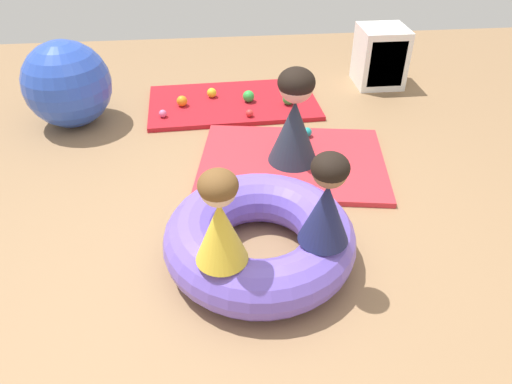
{
  "coord_description": "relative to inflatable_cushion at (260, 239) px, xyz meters",
  "views": [
    {
      "loc": [
        -0.15,
        -2.02,
        1.95
      ],
      "look_at": [
        0.07,
        0.2,
        0.33
      ],
      "focal_mm": 33.52,
      "sensor_mm": 36.0,
      "label": 1
    }
  ],
  "objects": [
    {
      "name": "ground_plane",
      "position": [
        -0.07,
        0.0,
        -0.15
      ],
      "size": [
        8.0,
        8.0,
        0.0
      ],
      "primitive_type": "plane",
      "color": "#93704C"
    },
    {
      "name": "gym_mat_near_right",
      "position": [
        -0.02,
        2.05,
        -0.13
      ],
      "size": [
        1.57,
        0.94,
        0.04
      ],
      "primitive_type": "cube",
      "rotation": [
        0.0,
        0.0,
        0.04
      ],
      "color": "#B21923",
      "rests_on": "ground"
    },
    {
      "name": "gym_mat_front",
      "position": [
        0.36,
        0.99,
        -0.13
      ],
      "size": [
        1.52,
        1.22,
        0.04
      ],
      "primitive_type": "cube",
      "rotation": [
        0.0,
        0.0,
        -0.16
      ],
      "color": "red",
      "rests_on": "ground"
    },
    {
      "name": "inflatable_cushion",
      "position": [
        0.0,
        0.0,
        0.0
      ],
      "size": [
        1.08,
        1.08,
        0.31
      ],
      "primitive_type": "torus",
      "color": "#7056D1",
      "rests_on": "ground"
    },
    {
      "name": "child_in_yellow",
      "position": [
        -0.22,
        -0.3,
        0.4
      ],
      "size": [
        0.36,
        0.36,
        0.51
      ],
      "rotation": [
        0.0,
        0.0,
        5.71
      ],
      "color": "yellow",
      "rests_on": "inflatable_cushion"
    },
    {
      "name": "child_in_navy",
      "position": [
        0.3,
        -0.21,
        0.4
      ],
      "size": [
        0.32,
        0.32,
        0.51
      ],
      "rotation": [
        0.0,
        0.0,
        6.03
      ],
      "color": "navy",
      "rests_on": "inflatable_cushion"
    },
    {
      "name": "adult_seated",
      "position": [
        0.36,
        0.99,
        0.23
      ],
      "size": [
        0.51,
        0.51,
        0.72
      ],
      "rotation": [
        0.0,
        0.0,
        5.7
      ],
      "color": "#232D3D",
      "rests_on": "gym_mat_front"
    },
    {
      "name": "play_ball_green",
      "position": [
        0.47,
        1.93,
        -0.06
      ],
      "size": [
        0.11,
        0.11,
        0.11
      ],
      "primitive_type": "sphere",
      "color": "green",
      "rests_on": "gym_mat_near_right"
    },
    {
      "name": "play_ball_pink",
      "position": [
        -0.65,
        1.79,
        -0.08
      ],
      "size": [
        0.07,
        0.07,
        0.07
      ],
      "primitive_type": "sphere",
      "color": "pink",
      "rests_on": "gym_mat_near_right"
    },
    {
      "name": "play_ball_yellow",
      "position": [
        -0.22,
        2.15,
        -0.07
      ],
      "size": [
        0.09,
        0.09,
        0.09
      ],
      "primitive_type": "sphere",
      "color": "yellow",
      "rests_on": "gym_mat_near_right"
    },
    {
      "name": "play_ball_teal",
      "position": [
        0.53,
        1.33,
        -0.08
      ],
      "size": [
        0.08,
        0.08,
        0.08
      ],
      "primitive_type": "sphere",
      "color": "teal",
      "rests_on": "gym_mat_front"
    },
    {
      "name": "play_ball_blue",
      "position": [
        0.47,
        1.23,
        -0.08
      ],
      "size": [
        0.08,
        0.08,
        0.08
      ],
      "primitive_type": "sphere",
      "color": "blue",
      "rests_on": "gym_mat_front"
    },
    {
      "name": "play_ball_red",
      "position": [
        0.1,
        1.72,
        -0.08
      ],
      "size": [
        0.07,
        0.07,
        0.07
      ],
      "primitive_type": "sphere",
      "color": "red",
      "rests_on": "gym_mat_near_right"
    },
    {
      "name": "play_ball_orange",
      "position": [
        -0.49,
        1.99,
        -0.07
      ],
      "size": [
        0.1,
        0.1,
        0.1
      ],
      "primitive_type": "sphere",
      "color": "orange",
      "rests_on": "gym_mat_near_right"
    },
    {
      "name": "play_ball_green_second",
      "position": [
        0.12,
        2.02,
        -0.06
      ],
      "size": [
        0.11,
        0.11,
        0.11
      ],
      "primitive_type": "sphere",
      "color": "green",
      "rests_on": "gym_mat_near_right"
    },
    {
      "name": "exercise_ball_large",
      "position": [
        -1.4,
        1.83,
        0.2
      ],
      "size": [
        0.71,
        0.71,
        0.71
      ],
      "primitive_type": "sphere",
      "color": "blue",
      "rests_on": "ground"
    },
    {
      "name": "storage_cube",
      "position": [
        1.45,
        2.37,
        0.13
      ],
      "size": [
        0.44,
        0.44,
        0.56
      ],
      "color": "white",
      "rests_on": "ground"
    }
  ]
}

